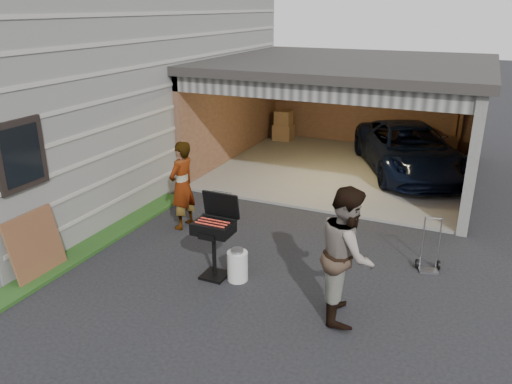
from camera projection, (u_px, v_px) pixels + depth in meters
The scene contains 11 objects.
ground at pixel (192, 278), 8.10m from camera, with size 80.00×80.00×0.00m, color black.
house at pixel (67, 63), 12.85m from camera, with size 7.00×11.00×5.50m, color #474744.
groundcover_strip at pixel (41, 276), 8.10m from camera, with size 0.50×8.00×0.06m, color #193814.
garage at pixel (350, 99), 12.95m from camera, with size 6.80×6.30×2.90m.
minivan at pixel (409, 151), 12.86m from camera, with size 2.06×4.47×1.24m, color black.
woman at pixel (182, 185), 9.68m from camera, with size 0.64×0.42×1.75m, color silver.
man at pixel (347, 254), 6.82m from camera, with size 0.94×0.73×1.94m, color #4E2C1E.
bbq_grill at pixel (214, 230), 7.89m from camera, with size 0.62×0.54×1.38m.
propane_tank at pixel (237, 266), 7.97m from camera, with size 0.33×0.33×0.50m, color silver.
plywood_panel at pixel (35, 245), 8.02m from camera, with size 0.05×0.97×1.09m, color brown.
hand_truck at pixel (429, 260), 8.29m from camera, with size 0.41×0.37×0.94m.
Camera 1 is at (3.85, -6.04, 4.16)m, focal length 35.00 mm.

